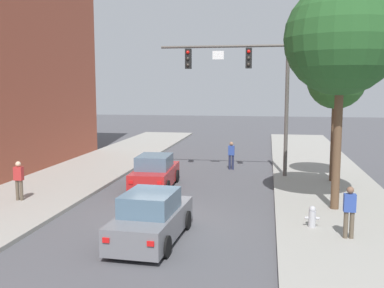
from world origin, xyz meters
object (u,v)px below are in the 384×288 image
(car_lead_red, at_px, (155,173))
(fire_hydrant, at_px, (312,217))
(pedestrian_sidewalk_left_walker, at_px, (19,179))
(pedestrian_crossing_road, at_px, (231,154))
(traffic_signal_mast, at_px, (250,77))
(street_tree_second, at_px, (336,81))
(pedestrian_sidewalk_right_walker, at_px, (349,210))
(street_tree_nearest, at_px, (341,39))
(car_following_grey, at_px, (151,218))

(car_lead_red, height_order, fire_hydrant, car_lead_red)
(car_lead_red, relative_size, pedestrian_sidewalk_left_walker, 2.62)
(pedestrian_crossing_road, bearing_deg, traffic_signal_mast, -62.62)
(street_tree_second, bearing_deg, pedestrian_sidewalk_left_walker, -155.01)
(traffic_signal_mast, xyz_separation_m, pedestrian_sidewalk_left_walker, (-9.15, -7.14, -4.29))
(pedestrian_sidewalk_right_walker, height_order, fire_hydrant, pedestrian_sidewalk_right_walker)
(car_lead_red, distance_m, pedestrian_crossing_road, 6.29)
(fire_hydrant, bearing_deg, pedestrian_sidewalk_right_walker, -43.94)
(pedestrian_crossing_road, distance_m, pedestrian_sidewalk_right_walker, 12.73)
(traffic_signal_mast, bearing_deg, street_tree_second, -12.05)
(street_tree_second, bearing_deg, pedestrian_sidewalk_right_walker, -94.60)
(car_lead_red, height_order, street_tree_nearest, street_tree_nearest)
(car_following_grey, height_order, pedestrian_sidewalk_left_walker, pedestrian_sidewalk_left_walker)
(fire_hydrant, relative_size, street_tree_second, 0.11)
(pedestrian_sidewalk_left_walker, bearing_deg, fire_hydrant, -7.84)
(pedestrian_sidewalk_right_walker, bearing_deg, traffic_signal_mast, 109.93)
(traffic_signal_mast, relative_size, street_tree_second, 1.16)
(car_lead_red, bearing_deg, pedestrian_crossing_road, 59.04)
(street_tree_second, bearing_deg, fire_hydrant, -102.36)
(pedestrian_crossing_road, relative_size, pedestrian_sidewalk_right_walker, 1.00)
(pedestrian_sidewalk_left_walker, bearing_deg, pedestrian_crossing_road, 49.11)
(pedestrian_sidewalk_left_walker, distance_m, fire_hydrant, 11.78)
(pedestrian_sidewalk_right_walker, bearing_deg, car_following_grey, -172.13)
(street_tree_nearest, height_order, street_tree_second, street_tree_nearest)
(fire_hydrant, bearing_deg, car_following_grey, -160.36)
(car_following_grey, bearing_deg, street_tree_second, 54.83)
(pedestrian_sidewalk_left_walker, xyz_separation_m, fire_hydrant, (11.66, -1.61, -0.56))
(pedestrian_crossing_road, distance_m, street_tree_second, 7.45)
(traffic_signal_mast, relative_size, pedestrian_sidewalk_left_walker, 4.57)
(car_following_grey, height_order, pedestrian_crossing_road, pedestrian_crossing_road)
(car_lead_red, distance_m, street_tree_nearest, 10.31)
(car_lead_red, relative_size, pedestrian_sidewalk_right_walker, 2.62)
(pedestrian_sidewalk_left_walker, xyz_separation_m, street_tree_nearest, (12.74, 0.89, 5.52))
(car_lead_red, relative_size, pedestrian_crossing_road, 2.62)
(pedestrian_sidewalk_right_walker, distance_m, street_tree_second, 9.73)
(traffic_signal_mast, height_order, street_tree_second, traffic_signal_mast)
(pedestrian_crossing_road, distance_m, street_tree_nearest, 11.17)
(car_lead_red, height_order, car_following_grey, same)
(traffic_signal_mast, height_order, pedestrian_crossing_road, traffic_signal_mast)
(car_lead_red, bearing_deg, pedestrian_sidewalk_right_walker, -39.43)
(traffic_signal_mast, relative_size, pedestrian_sidewalk_right_walker, 4.57)
(traffic_signal_mast, bearing_deg, car_lead_red, -143.21)
(pedestrian_sidewalk_right_walker, bearing_deg, pedestrian_sidewalk_left_walker, 168.50)
(pedestrian_crossing_road, height_order, street_tree_nearest, street_tree_nearest)
(street_tree_nearest, bearing_deg, car_following_grey, -145.05)
(pedestrian_sidewalk_right_walker, bearing_deg, street_tree_second, 85.40)
(pedestrian_crossing_road, bearing_deg, pedestrian_sidewalk_right_walker, -68.67)
(traffic_signal_mast, bearing_deg, fire_hydrant, -73.96)
(traffic_signal_mast, relative_size, fire_hydrant, 10.42)
(car_following_grey, height_order, street_tree_second, street_tree_second)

